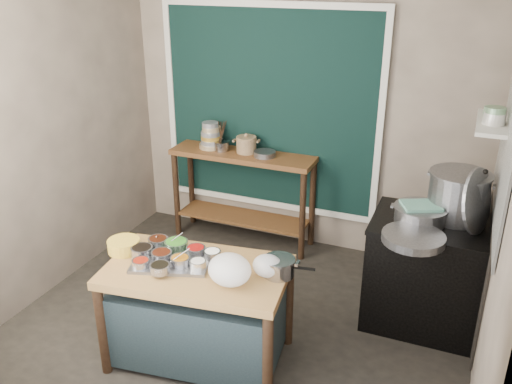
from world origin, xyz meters
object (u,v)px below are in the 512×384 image
at_px(back_counter, 243,197).
at_px(yellow_basin, 124,246).
at_px(utensil_cup, 222,146).
at_px(steamer, 420,215).
at_px(prep_table, 199,314).
at_px(ceramic_crock, 246,146).
at_px(stove_block, 428,275).
at_px(saucepan, 279,267).
at_px(condiment_tray, 172,260).
at_px(stock_pot, 458,196).

bearing_deg(back_counter, yellow_basin, -94.66).
bearing_deg(yellow_basin, utensil_cup, 92.40).
xyz_separation_m(utensil_cup, steamer, (2.01, -0.77, -0.05)).
distance_m(prep_table, steamer, 1.78).
height_order(back_counter, ceramic_crock, ceramic_crock).
relative_size(utensil_cup, steamer, 0.39).
distance_m(stove_block, steamer, 0.53).
relative_size(prep_table, stove_block, 1.39).
bearing_deg(back_counter, prep_table, -76.07).
bearing_deg(ceramic_crock, yellow_basin, -95.50).
distance_m(back_counter, stove_block, 2.04).
distance_m(saucepan, utensil_cup, 2.07).
xyz_separation_m(utensil_cup, ceramic_crock, (0.25, 0.03, 0.02)).
relative_size(back_counter, utensil_cup, 9.35).
bearing_deg(condiment_tray, stove_block, 32.91).
xyz_separation_m(condiment_tray, ceramic_crock, (-0.22, 1.82, 0.26)).
bearing_deg(utensil_cup, ceramic_crock, 7.79).
height_order(utensil_cup, ceramic_crock, ceramic_crock).
distance_m(condiment_tray, saucepan, 0.76).
height_order(back_counter, stock_pot, stock_pot).
height_order(prep_table, condiment_tray, condiment_tray).
distance_m(ceramic_crock, stock_pot, 2.09).
bearing_deg(prep_table, steamer, 30.11).
relative_size(prep_table, stock_pot, 2.67).
bearing_deg(condiment_tray, ceramic_crock, 96.96).
bearing_deg(back_counter, stove_block, -21.02).
bearing_deg(saucepan, steamer, 40.05).
bearing_deg(yellow_basin, prep_table, -0.89).
relative_size(yellow_basin, steamer, 0.58).
distance_m(back_counter, stock_pot, 2.19).
bearing_deg(condiment_tray, prep_table, -2.06).
distance_m(back_counter, utensil_cup, 0.57).
bearing_deg(yellow_basin, back_counter, 85.34).
height_order(back_counter, stove_block, back_counter).
distance_m(saucepan, ceramic_crock, 1.97).
height_order(saucepan, ceramic_crock, ceramic_crock).
height_order(yellow_basin, saucepan, saucepan).
distance_m(back_counter, saucepan, 1.98).
distance_m(stove_block, condiment_tray, 1.99).
bearing_deg(utensil_cup, stove_block, -18.80).
distance_m(condiment_tray, ceramic_crock, 1.85).
bearing_deg(yellow_basin, steamer, 27.76).
xyz_separation_m(yellow_basin, stock_pot, (2.17, 1.21, 0.27)).
relative_size(stove_block, steamer, 2.26).
xyz_separation_m(stove_block, utensil_cup, (-2.12, 0.72, 0.57)).
relative_size(prep_table, saucepan, 5.57).
distance_m(yellow_basin, stock_pot, 2.50).
height_order(stove_block, saucepan, saucepan).
distance_m(prep_table, back_counter, 1.86).
xyz_separation_m(back_counter, stove_block, (1.90, -0.73, -0.05)).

